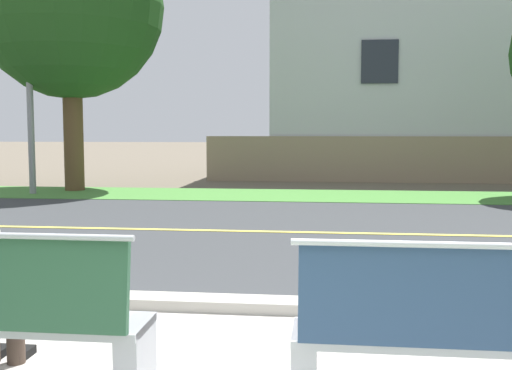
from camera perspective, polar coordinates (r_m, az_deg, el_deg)
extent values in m
plane|color=#665B4C|center=(10.95, 3.37, -3.16)|extent=(140.00, 140.00, 0.00)
cube|color=#ADA89E|center=(5.42, -0.12, -11.19)|extent=(44.00, 0.30, 0.11)
cube|color=#383A3D|center=(9.47, 2.85, -4.44)|extent=(52.00, 8.00, 0.01)
cube|color=#E0CC4C|center=(9.47, 2.85, -4.41)|extent=(48.00, 0.14, 0.01)
cube|color=#478438|center=(14.79, 4.24, -0.97)|extent=(48.00, 2.80, 0.02)
cube|color=#9EA0A8|center=(3.81, -11.20, -15.74)|extent=(0.14, 0.40, 0.45)
cube|color=silver|center=(3.65, 4.57, -16.64)|extent=(0.14, 0.40, 0.45)
cube|color=silver|center=(3.67, 19.88, -13.47)|extent=(2.03, 0.44, 0.05)
cube|color=navy|center=(3.41, 20.79, -9.95)|extent=(1.94, 0.12, 0.52)
cylinder|color=silver|center=(3.34, 20.98, -5.34)|extent=(2.03, 0.04, 0.04)
cylinder|color=#47382D|center=(4.51, -21.61, -12.82)|extent=(0.12, 0.12, 0.43)
cube|color=black|center=(4.63, -21.06, -14.66)|extent=(0.09, 0.24, 0.07)
cylinder|color=silver|center=(4.02, -22.72, -7.46)|extent=(0.09, 0.09, 0.46)
cylinder|color=gray|center=(16.13, -20.54, 11.21)|extent=(0.16, 0.16, 6.75)
cylinder|color=brown|center=(16.60, -16.73, 4.62)|extent=(0.50, 0.50, 2.98)
sphere|color=#1E4719|center=(16.90, -17.03, 15.81)|extent=(4.77, 4.77, 4.77)
cube|color=gray|center=(19.06, 15.01, 2.32)|extent=(13.00, 0.36, 1.40)
cube|color=#B7BCC1|center=(22.51, 17.81, 9.29)|extent=(12.10, 6.40, 6.61)
cube|color=#232833|center=(18.98, 11.52, 11.26)|extent=(1.10, 0.06, 1.30)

